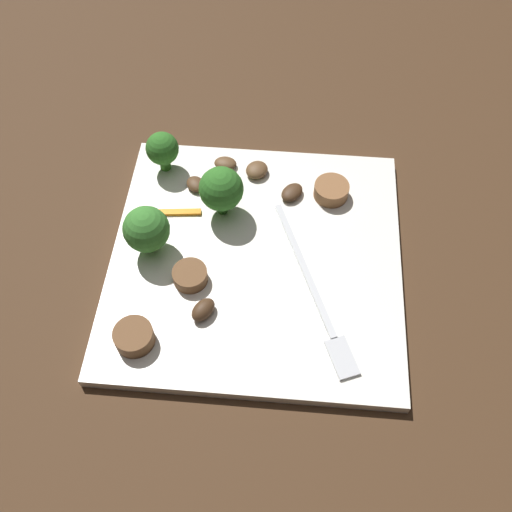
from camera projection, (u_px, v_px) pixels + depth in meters
name	position (u px, v px, depth m)	size (l,w,h in m)	color
ground_plane	(256.00, 263.00, 0.53)	(1.40, 1.40, 0.00)	#422B19
plate	(256.00, 259.00, 0.52)	(0.26, 0.26, 0.01)	white
fork	(316.00, 297.00, 0.49)	(0.17, 0.08, 0.00)	silver
broccoli_floret_0	(221.00, 189.00, 0.52)	(0.04, 0.04, 0.05)	#347525
broccoli_floret_1	(145.00, 234.00, 0.49)	(0.04, 0.04, 0.05)	#408630
broccoli_floret_2	(162.00, 149.00, 0.55)	(0.03, 0.03, 0.04)	#347525
sausage_slice_0	(190.00, 276.00, 0.50)	(0.03, 0.03, 0.01)	brown
sausage_slice_1	(331.00, 190.00, 0.55)	(0.03, 0.03, 0.01)	brown
sausage_slice_2	(134.00, 337.00, 0.46)	(0.03, 0.03, 0.02)	brown
mushroom_0	(257.00, 170.00, 0.57)	(0.02, 0.02, 0.01)	brown
mushroom_1	(225.00, 163.00, 0.57)	(0.02, 0.02, 0.01)	brown
mushroom_2	(203.00, 310.00, 0.48)	(0.02, 0.02, 0.01)	#422B19
mushroom_3	(292.00, 192.00, 0.55)	(0.02, 0.02, 0.01)	#422B19
mushroom_4	(196.00, 184.00, 0.56)	(0.02, 0.02, 0.01)	#4C331E
pepper_strip_0	(178.00, 212.00, 0.54)	(0.04, 0.01, 0.00)	orange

